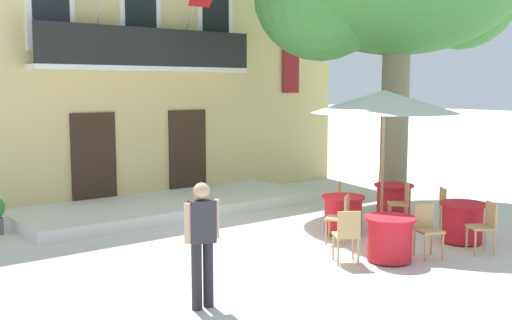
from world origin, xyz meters
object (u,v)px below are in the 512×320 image
Objects in this scene: cafe_chair_far_side_0 at (427,227)px; cafe_chair_far_side_1 at (347,233)px; cafe_chair_near_tree_0 at (341,215)px; cafe_chair_front_0 at (448,207)px; cafe_table_near_tree at (343,214)px; cafe_table_middle at (394,201)px; cafe_table_front at (462,222)px; cafe_umbrella at (384,102)px; cafe_chair_middle_0 at (402,201)px; pedestrian_near_entrance at (202,238)px; cafe_chair_middle_1 at (385,189)px; cafe_chair_front_1 at (485,224)px; cafe_chair_near_tree_1 at (343,200)px; cafe_table_far_side at (390,239)px.

cafe_chair_far_side_0 is 1.50m from cafe_chair_far_side_1.
cafe_chair_front_0 is (2.26, -0.75, 0.00)m from cafe_chair_near_tree_0.
cafe_table_middle is (1.92, 0.31, 0.00)m from cafe_table_near_tree.
cafe_umbrella reaches higher than cafe_table_front.
cafe_chair_near_tree_0 is 2.04m from cafe_chair_middle_0.
cafe_umbrella is 1.72× the size of pedestrian_near_entrance.
cafe_table_middle is at bearing 9.13° from cafe_table_near_tree.
cafe_chair_front_1 is at bearing -112.53° from cafe_chair_middle_1.
cafe_chair_middle_1 is at bearing 67.47° from cafe_chair_front_1.
cafe_chair_front_0 is 1.00× the size of cafe_chair_far_side_1.
cafe_chair_near_tree_1 is at bearing 45.24° from cafe_chair_far_side_1.
cafe_table_far_side is (-0.22, -1.34, -0.14)m from cafe_chair_near_tree_0.
cafe_chair_middle_0 and cafe_chair_front_1 have the same top height.
cafe_table_middle is 3.85m from cafe_chair_far_side_1.
cafe_chair_far_side_1 is at bearing -134.27° from cafe_table_near_tree.
cafe_table_near_tree and cafe_table_middle have the same top height.
cafe_chair_middle_1 is at bearing 12.62° from cafe_chair_near_tree_1.
pedestrian_near_entrance reaches higher than cafe_table_near_tree.
pedestrian_near_entrance reaches higher than cafe_chair_near_tree_0.
cafe_umbrella reaches higher than cafe_table_far_side.
cafe_chair_far_side_0 is at bearing -103.31° from cafe_chair_near_tree_1.
cafe_chair_near_tree_0 and cafe_chair_far_side_0 have the same top height.
cafe_chair_far_side_0 reaches higher than cafe_table_far_side.
cafe_table_near_tree is 0.77m from cafe_chair_near_tree_0.
cafe_umbrella reaches higher than cafe_chair_far_side_1.
cafe_chair_front_0 reaches higher than cafe_table_far_side.
cafe_table_near_tree is at bearing 169.01° from cafe_chair_middle_0.
cafe_chair_far_side_1 is (-3.39, -1.81, 0.14)m from cafe_table_middle.
cafe_table_middle is (2.50, 0.80, -0.14)m from cafe_chair_near_tree_0.
cafe_chair_middle_1 reaches higher than cafe_table_middle.
cafe_chair_middle_0 is at bearing 4.57° from cafe_umbrella.
cafe_table_near_tree is 0.30× the size of cafe_umbrella.
cafe_chair_near_tree_0 is 2.62m from cafe_table_middle.
cafe_chair_middle_0 is at bearing 103.37° from cafe_chair_front_0.
cafe_chair_near_tree_1 and cafe_chair_front_1 have the same top height.
cafe_table_middle is 0.95× the size of cafe_chair_middle_0.
cafe_chair_far_side_0 is 2.80m from cafe_umbrella.
cafe_chair_front_0 is (1.14, -1.77, 0.00)m from cafe_chair_near_tree_1.
cafe_chair_far_side_1 is at bearing 4.07° from pedestrian_near_entrance.
cafe_table_front is 2.05m from cafe_table_far_side.
cafe_table_middle is (1.38, -0.21, -0.14)m from cafe_chair_near_tree_1.
cafe_chair_middle_0 is 1.51m from cafe_chair_middle_1.
cafe_chair_front_1 is at bearing -8.76° from pedestrian_near_entrance.
cafe_chair_far_side_0 is (-1.75, -0.78, 0.00)m from cafe_chair_front_0.
cafe_chair_near_tree_0 and cafe_chair_front_1 have the same top height.
cafe_chair_front_0 is at bearing -18.45° from cafe_chair_near_tree_0.
cafe_chair_middle_1 is (2.36, 0.93, 0.14)m from cafe_table_near_tree.
cafe_chair_near_tree_1 is at bearing 122.90° from cafe_chair_front_0.
cafe_table_far_side is at bearing -119.47° from cafe_chair_near_tree_1.
cafe_table_near_tree is 0.77m from cafe_chair_near_tree_1.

